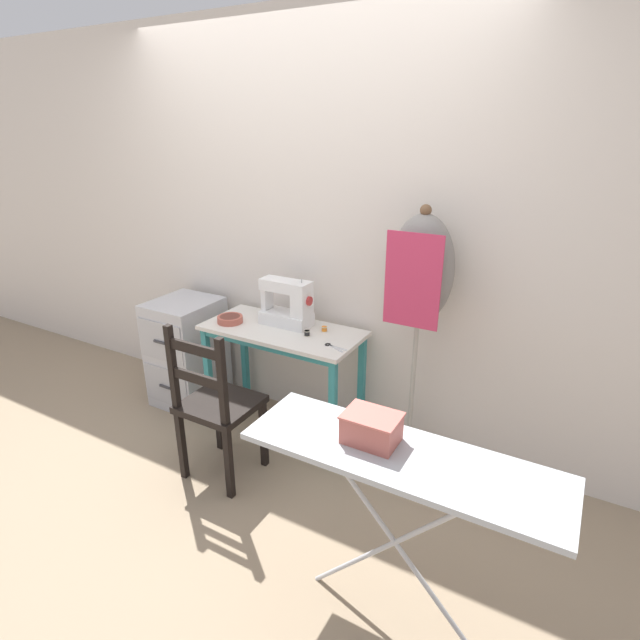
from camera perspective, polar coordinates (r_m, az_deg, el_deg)
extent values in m
plane|color=gray|center=(3.29, -6.31, -14.16)|extent=(14.00, 14.00, 0.00)
cube|color=silver|center=(3.19, -1.62, 9.92)|extent=(10.00, 0.05, 2.55)
cube|color=silver|center=(3.11, -4.35, -1.20)|extent=(1.01, 0.47, 0.02)
cube|color=teal|center=(2.98, -6.39, -3.01)|extent=(0.93, 0.03, 0.04)
cube|color=teal|center=(3.40, -12.59, -6.47)|extent=(0.04, 0.04, 0.70)
cube|color=teal|center=(2.92, 1.46, -10.84)|extent=(0.04, 0.04, 0.70)
cube|color=teal|center=(3.66, -8.59, -4.07)|extent=(0.04, 0.04, 0.70)
cube|color=teal|center=(3.22, 4.74, -7.61)|extent=(0.04, 0.04, 0.70)
cube|color=white|center=(3.16, -3.86, 0.18)|extent=(0.32, 0.16, 0.08)
cube|color=white|center=(3.05, -2.08, 2.34)|extent=(0.09, 0.14, 0.21)
cube|color=white|center=(3.10, -4.31, 3.99)|extent=(0.28, 0.12, 0.07)
cube|color=white|center=(3.20, -6.07, 2.49)|extent=(0.04, 0.09, 0.14)
cylinder|color=#B22D2D|center=(3.02, -1.22, 2.18)|extent=(0.02, 0.06, 0.06)
cylinder|color=#99999E|center=(3.01, -2.11, 4.46)|extent=(0.01, 0.01, 0.02)
cylinder|color=#B25647|center=(3.24, -10.24, 0.08)|extent=(0.16, 0.16, 0.04)
cylinder|color=brown|center=(3.24, -10.26, 0.38)|extent=(0.13, 0.13, 0.01)
cube|color=silver|center=(2.83, 2.07, -3.19)|extent=(0.11, 0.02, 0.00)
cube|color=silver|center=(2.82, 1.86, -3.28)|extent=(0.11, 0.05, 0.00)
torus|color=black|center=(2.87, 0.86, -2.83)|extent=(0.03, 0.03, 0.01)
torus|color=black|center=(2.87, 0.92, -2.81)|extent=(0.03, 0.03, 0.01)
cylinder|color=black|center=(2.99, -1.50, -1.52)|extent=(0.03, 0.03, 0.03)
cylinder|color=beige|center=(2.98, -1.50, -1.25)|extent=(0.04, 0.04, 0.00)
cylinder|color=beige|center=(2.99, -1.50, -1.79)|extent=(0.04, 0.04, 0.00)
cylinder|color=orange|center=(3.05, 0.49, -1.03)|extent=(0.03, 0.03, 0.03)
cylinder|color=beige|center=(3.05, 0.49, -0.78)|extent=(0.04, 0.04, 0.00)
cylinder|color=beige|center=(3.06, 0.49, -1.28)|extent=(0.04, 0.04, 0.00)
cube|color=black|center=(2.89, -11.30, -9.40)|extent=(0.40, 0.38, 0.04)
cube|color=black|center=(3.21, -11.48, -10.95)|extent=(0.04, 0.04, 0.43)
cube|color=black|center=(3.03, -6.45, -12.80)|extent=(0.04, 0.04, 0.43)
cube|color=black|center=(3.02, -15.51, -13.61)|extent=(0.04, 0.04, 0.43)
cube|color=black|center=(2.83, -10.37, -15.86)|extent=(0.04, 0.04, 0.43)
cube|color=black|center=(2.77, -16.51, -5.18)|extent=(0.04, 0.04, 0.48)
cube|color=black|center=(2.56, -11.10, -6.98)|extent=(0.04, 0.04, 0.48)
cube|color=black|center=(2.60, -14.20, -3.23)|extent=(0.34, 0.02, 0.06)
cube|color=black|center=(2.67, -13.87, -6.51)|extent=(0.34, 0.02, 0.06)
cube|color=#B7B7BC|center=(3.73, -14.92, -3.53)|extent=(0.42, 0.46, 0.77)
cube|color=#A8A8AD|center=(3.51, -17.78, -2.37)|extent=(0.39, 0.01, 0.28)
cube|color=#333338|center=(3.51, -17.90, -2.43)|extent=(0.10, 0.01, 0.02)
cube|color=#A8A8AD|center=(3.66, -17.19, -7.24)|extent=(0.39, 0.01, 0.28)
cube|color=#333338|center=(3.65, -17.30, -7.30)|extent=(0.10, 0.01, 0.02)
cylinder|color=#846647|center=(3.22, 9.92, -14.97)|extent=(0.32, 0.32, 0.03)
cylinder|color=#ADA89E|center=(2.96, 10.53, -7.21)|extent=(0.03, 0.03, 0.96)
ellipsoid|color=gray|center=(2.70, 11.50, 5.69)|extent=(0.35, 0.25, 0.59)
sphere|color=brown|center=(2.64, 12.01, 12.19)|extent=(0.06, 0.06, 0.06)
cube|color=#C63356|center=(2.59, 10.52, 4.40)|extent=(0.30, 0.01, 0.50)
cube|color=#ADB2B7|center=(1.89, 9.24, -15.20)|extent=(1.17, 0.36, 0.02)
cylinder|color=#B7B7BC|center=(2.15, 8.56, -23.83)|extent=(0.72, 0.02, 0.79)
cylinder|color=#B7B7BC|center=(2.15, 8.56, -23.83)|extent=(0.72, 0.02, 0.79)
cube|color=#AD564C|center=(1.91, 5.90, -12.27)|extent=(0.20, 0.15, 0.11)
cube|color=#BE5F54|center=(1.87, 5.97, -10.82)|extent=(0.21, 0.15, 0.01)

